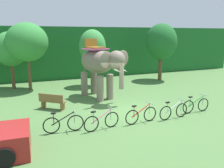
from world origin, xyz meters
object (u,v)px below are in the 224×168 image
object	(u,v)px
tree_center_left	(27,42)
bike_white	(174,111)
elephant	(100,64)
bike_pink	(102,121)
tree_center	(92,47)
bike_green	(196,105)
tree_far_left	(11,49)
bike_black	(64,123)
bike_red	(141,115)
tree_far_right	(161,42)
wooden_bench	(52,101)

from	to	relation	value
tree_center_left	bike_white	size ratio (longest dim) A/B	2.86
elephant	bike_pink	xyz separation A→B (m)	(-1.60, -4.83, -1.82)
tree_center	bike_white	world-z (taller)	tree_center
bike_white	bike_green	xyz separation A→B (m)	(1.67, 0.34, 0.00)
tree_center	bike_white	size ratio (longest dim) A/B	2.59
tree_center_left	bike_pink	bearing A→B (deg)	-74.83
bike_green	tree_center_left	bearing A→B (deg)	132.02
tree_far_left	bike_black	size ratio (longest dim) A/B	2.50
tree_center_left	bike_green	bearing A→B (deg)	-47.98
tree_center_left	bike_green	distance (m)	12.06
bike_pink	bike_red	bearing A→B (deg)	1.23
tree_center	bike_white	bearing A→B (deg)	-80.68
tree_far_left	bike_pink	xyz separation A→B (m)	(3.57, -9.83, -2.59)
bike_black	bike_red	bearing A→B (deg)	-5.01
tree_far_left	bike_green	world-z (taller)	tree_far_left
bike_black	tree_far_right	bearing A→B (deg)	38.81
elephant	bike_red	xyz separation A→B (m)	(0.36, -4.79, -1.82)
bike_pink	tree_far_left	bearing A→B (deg)	109.95
tree_far_right	bike_green	bearing A→B (deg)	-111.40
tree_far_left	elephant	xyz separation A→B (m)	(5.17, -4.99, -0.77)
elephant	bike_black	distance (m)	5.79
tree_far_right	bike_white	world-z (taller)	tree_far_right
elephant	bike_black	bearing A→B (deg)	-125.34
tree_far_right	wooden_bench	bearing A→B (deg)	-154.27
tree_center_left	elephant	xyz separation A→B (m)	(4.02, -4.11, -1.29)
bike_pink	bike_white	xyz separation A→B (m)	(3.70, -0.06, 0.00)
tree_far_left	tree_center	distance (m)	6.02
bike_white	bike_red	bearing A→B (deg)	176.75
tree_center_left	tree_far_right	xyz separation A→B (m)	(11.04, -0.40, -0.11)
bike_pink	bike_red	distance (m)	1.96
elephant	bike_green	world-z (taller)	elephant
tree_far_left	bike_white	world-z (taller)	tree_far_left
tree_far_right	bike_black	size ratio (longest dim) A/B	2.92
bike_white	bike_green	bearing A→B (deg)	11.62
bike_black	bike_red	world-z (taller)	same
bike_white	elephant	bearing A→B (deg)	113.29
bike_green	bike_white	bearing A→B (deg)	-168.38
tree_far_right	bike_black	xyz separation A→B (m)	(-10.19, -8.20, -3.00)
tree_center_left	tree_center	size ratio (longest dim) A/B	1.10
elephant	tree_center	bearing A→B (deg)	79.17
bike_red	bike_white	bearing A→B (deg)	-3.25
tree_center	bike_black	distance (m)	9.41
tree_center_left	tree_far_left	bearing A→B (deg)	142.32
tree_center	wooden_bench	bearing A→B (deg)	-128.63
elephant	bike_green	size ratio (longest dim) A/B	2.48
tree_far_left	tree_far_right	xyz separation A→B (m)	(12.18, -1.28, 0.41)
elephant	bike_green	distance (m)	6.18
tree_center	tree_far_right	size ratio (longest dim) A/B	0.89
elephant	bike_green	xyz separation A→B (m)	(3.78, -4.55, -1.82)
tree_far_left	tree_center	xyz separation A→B (m)	(5.87, -1.33, 0.11)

